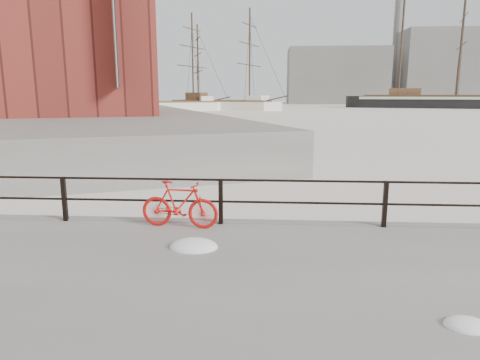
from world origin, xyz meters
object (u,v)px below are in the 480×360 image
(barque_black, at_px, (455,108))
(workboat_far, at_px, (31,120))
(bicycle, at_px, (179,204))
(schooner_left, at_px, (173,111))
(schooner_mid, at_px, (221,110))

(barque_black, xyz_separation_m, workboat_far, (-72.06, -49.93, 0.00))
(bicycle, distance_m, workboat_far, 51.33)
(bicycle, xyz_separation_m, barque_black, (44.37, 93.14, -0.85))
(bicycle, height_order, schooner_left, schooner_left)
(schooner_left, height_order, workboat_far, schooner_left)
(bicycle, relative_size, schooner_mid, 0.06)
(barque_black, relative_size, schooner_left, 2.47)
(schooner_mid, xyz_separation_m, workboat_far, (-19.83, -36.02, 0.00))
(barque_black, relative_size, schooner_mid, 1.96)
(bicycle, xyz_separation_m, schooner_mid, (-7.85, 79.24, -0.85))
(schooner_mid, bearing_deg, workboat_far, -98.82)
(schooner_mid, bearing_deg, barque_black, 34.93)
(barque_black, bearing_deg, bicycle, -98.44)
(schooner_mid, bearing_deg, schooner_left, -133.88)
(barque_black, bearing_deg, workboat_far, -128.25)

